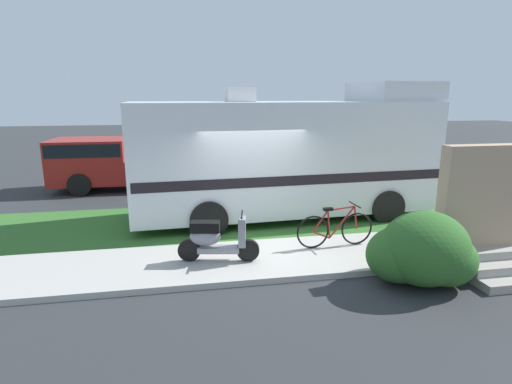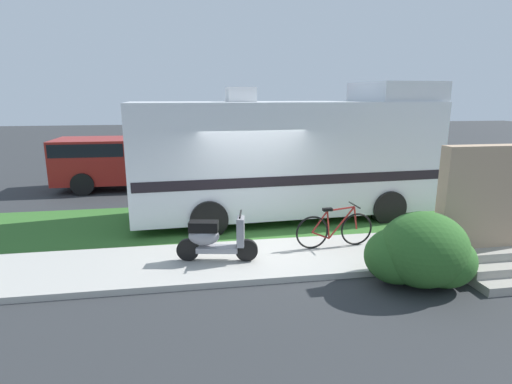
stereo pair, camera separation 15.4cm
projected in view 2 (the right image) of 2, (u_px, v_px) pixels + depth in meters
ground_plane at (257, 241)px, 9.38m from camera, size 80.00×80.00×0.00m
sidewalk at (267, 259)px, 8.21m from camera, size 24.00×2.00×0.12m
grass_strip at (248, 221)px, 10.81m from camera, size 24.00×3.40×0.08m
motorhome_rv at (289, 156)px, 10.80m from camera, size 8.03×2.79×3.62m
scooter at (214, 238)px, 7.89m from camera, size 1.58×0.58×0.97m
bicycle at (335, 229)px, 8.63m from camera, size 1.72×0.52×0.91m
pickup_truck_near at (122, 162)px, 14.60m from camera, size 5.63×2.21×1.80m
pickup_truck_far at (261, 148)px, 18.55m from camera, size 5.69×2.25×1.77m
porch_steps at (491, 222)px, 7.60m from camera, size 2.00×1.26×2.40m
bush_by_porch at (421, 253)px, 7.04m from camera, size 1.85×1.39×1.31m
bottle_green at (442, 252)px, 8.15m from camera, size 0.08×0.08×0.24m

